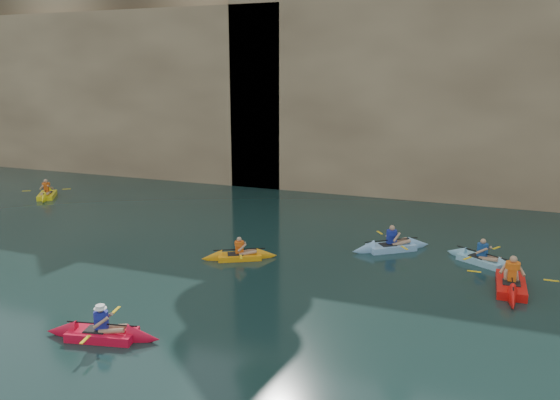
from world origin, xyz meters
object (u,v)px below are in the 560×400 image
(kayaker_orange, at_px, (239,256))
(kayaker_red_far, at_px, (511,284))
(kayaker_ltblue_near, at_px, (482,260))
(main_kayaker, at_px, (102,333))

(kayaker_orange, relative_size, kayaker_red_far, 0.73)
(kayaker_ltblue_near, relative_size, kayaker_red_far, 0.76)
(kayaker_orange, distance_m, kayaker_red_far, 9.07)
(kayaker_orange, relative_size, kayaker_ltblue_near, 0.96)
(kayaker_ltblue_near, bearing_deg, main_kayaker, -102.57)
(kayaker_ltblue_near, xyz_separation_m, kayaker_red_far, (0.91, -2.14, 0.03))
(main_kayaker, bearing_deg, kayaker_orange, 71.74)
(kayaker_red_far, bearing_deg, kayaker_orange, 92.45)
(main_kayaker, height_order, kayaker_orange, main_kayaker)
(main_kayaker, relative_size, kayaker_red_far, 0.85)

